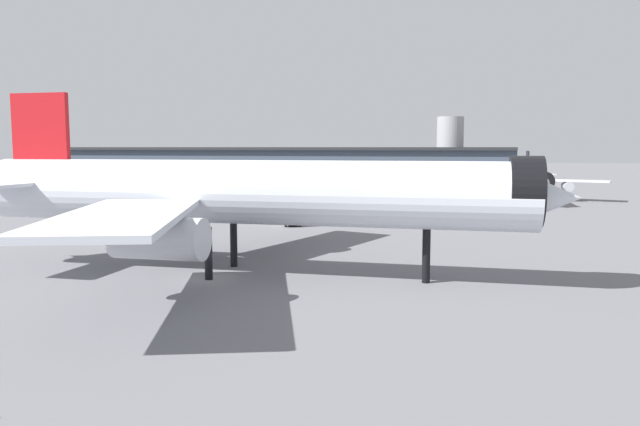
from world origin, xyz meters
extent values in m
plane|color=slate|center=(0.00, 0.00, 0.00)|extent=(900.00, 900.00, 0.00)
cylinder|color=silver|center=(3.28, 2.66, 8.10)|extent=(54.66, 12.54, 6.23)
cone|color=silver|center=(30.25, -0.52, 8.10)|extent=(7.52, 6.87, 6.11)
cone|color=silver|center=(-23.68, 5.83, 8.10)|extent=(8.74, 6.83, 5.92)
cylinder|color=black|center=(29.01, -0.37, 8.57)|extent=(3.52, 6.58, 6.30)
cube|color=silver|center=(0.90, 18.38, 7.32)|extent=(18.11, 25.83, 0.50)
cylinder|color=#B7BAC1|center=(1.85, 15.32, 5.27)|extent=(7.95, 4.29, 3.43)
cube|color=silver|center=(-2.69, -12.08, 7.32)|extent=(13.30, 25.67, 0.50)
cylinder|color=#B7BAC1|center=(-1.05, -9.32, 5.27)|extent=(7.95, 4.29, 3.43)
cube|color=red|center=(-19.37, 5.33, 13.09)|extent=(6.55, 1.38, 9.97)
cube|color=silver|center=(-19.69, 11.86, 8.73)|extent=(6.00, 10.28, 0.37)
cylinder|color=black|center=(20.54, 0.63, 2.49)|extent=(0.75, 0.75, 4.99)
cylinder|color=black|center=(0.97, 6.23, 2.49)|extent=(0.75, 0.75, 4.99)
cylinder|color=black|center=(0.20, -0.27, 2.49)|extent=(0.75, 0.75, 4.99)
cylinder|color=silver|center=(50.37, 90.67, 5.17)|extent=(7.17, 33.43, 3.98)
cone|color=silver|center=(48.77, 74.14, 5.17)|extent=(4.30, 4.73, 3.90)
cone|color=silver|center=(51.98, 107.19, 5.17)|extent=(4.26, 5.51, 3.78)
cylinder|color=black|center=(48.84, 74.94, 5.47)|extent=(4.17, 2.17, 4.02)
cube|color=silver|center=(60.04, 92.32, 4.67)|extent=(15.82, 10.84, 0.32)
cylinder|color=#B7BAC1|center=(58.17, 91.70, 3.36)|extent=(2.63, 4.84, 2.19)
cube|color=silver|center=(41.21, 94.15, 4.67)|extent=(15.74, 8.41, 0.32)
cylinder|color=#B7BAC1|center=(42.91, 93.19, 3.36)|extent=(2.63, 4.84, 2.19)
cube|color=black|center=(51.72, 104.55, 8.35)|extent=(0.78, 4.00, 6.36)
cube|color=silver|center=(55.75, 104.82, 5.57)|extent=(6.24, 3.55, 0.24)
cube|color=silver|center=(47.82, 105.59, 5.57)|extent=(6.24, 3.55, 0.24)
cylinder|color=black|center=(49.34, 80.09, 1.59)|extent=(0.48, 0.48, 3.18)
cylinder|color=black|center=(52.61, 92.12, 1.59)|extent=(0.48, 0.48, 3.18)
cylinder|color=black|center=(48.45, 92.52, 1.59)|extent=(0.48, 0.48, 3.18)
cube|color=#3D4756|center=(-29.07, 200.85, 5.61)|extent=(191.86, 53.15, 11.22)
cube|color=#232628|center=(-29.07, 200.85, 11.82)|extent=(192.23, 56.03, 1.20)
cylinder|color=#939399|center=(40.66, 191.81, 12.16)|extent=(10.44, 10.44, 24.31)
cube|color=black|center=(1.65, 40.50, 0.62)|extent=(3.55, 5.89, 0.35)
cube|color=silver|center=(1.25, 42.10, 1.60)|extent=(2.76, 2.69, 1.60)
cube|color=#1E2D38|center=(1.02, 43.06, 1.92)|extent=(1.90, 0.54, 0.80)
cube|color=silver|center=(1.89, 39.53, 1.90)|extent=(3.02, 3.75, 2.20)
cylinder|color=black|center=(0.07, 42.09, 0.45)|extent=(0.49, 0.94, 0.90)
cylinder|color=black|center=(2.30, 42.64, 0.45)|extent=(0.49, 0.94, 0.90)
cylinder|color=black|center=(0.99, 38.35, 0.45)|extent=(0.49, 0.94, 0.90)
cylinder|color=black|center=(3.23, 38.90, 0.45)|extent=(0.49, 0.94, 0.90)
camera|label=1|loc=(17.11, -55.70, 12.48)|focal=34.40mm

